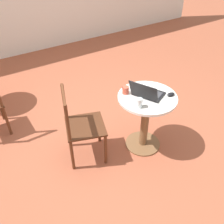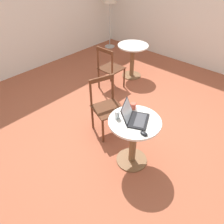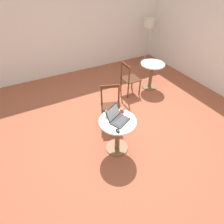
{
  "view_description": "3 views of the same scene",
  "coord_description": "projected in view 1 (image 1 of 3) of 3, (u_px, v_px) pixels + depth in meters",
  "views": [
    {
      "loc": [
        -2.11,
        1.12,
        2.34
      ],
      "look_at": [
        -0.23,
        -0.07,
        0.61
      ],
      "focal_mm": 40.0,
      "sensor_mm": 36.0,
      "label": 1
    },
    {
      "loc": [
        -2.11,
        -1.65,
        2.53
      ],
      "look_at": [
        -0.36,
        -0.07,
        0.69
      ],
      "focal_mm": 35.0,
      "sensor_mm": 36.0,
      "label": 2
    },
    {
      "loc": [
        -1.51,
        -2.42,
        2.86
      ],
      "look_at": [
        -0.28,
        -0.07,
        0.64
      ],
      "focal_mm": 28.0,
      "sensor_mm": 36.0,
      "label": 3
    }
  ],
  "objects": [
    {
      "name": "ground_plane",
      "position": [
        98.0,
        140.0,
        3.32
      ],
      "size": [
        16.0,
        16.0,
        0.0
      ],
      "primitive_type": "plane",
      "color": "#9E5138"
    },
    {
      "name": "cafe_table_near",
      "position": [
        146.0,
        113.0,
        2.95
      ],
      "size": [
        0.68,
        0.68,
        0.76
      ],
      "color": "brown",
      "rests_on": "ground_plane"
    },
    {
      "name": "chair_near_back",
      "position": [
        81.0,
        126.0,
        2.84
      ],
      "size": [
        0.55,
        0.55,
        0.93
      ],
      "color": "#562D19",
      "rests_on": "ground_plane"
    },
    {
      "name": "laptop",
      "position": [
        147.0,
        93.0,
        2.77
      ],
      "size": [
        0.43,
        0.43,
        0.23
      ],
      "color": "black",
      "rests_on": "cafe_table_near"
    },
    {
      "name": "mouse",
      "position": [
        171.0,
        94.0,
        2.8
      ],
      "size": [
        0.06,
        0.1,
        0.03
      ],
      "color": "black",
      "rests_on": "cafe_table_near"
    },
    {
      "name": "mug",
      "position": [
        125.0,
        90.0,
        2.83
      ],
      "size": [
        0.11,
        0.08,
        0.09
      ],
      "color": "#C64C38",
      "rests_on": "cafe_table_near"
    },
    {
      "name": "drinking_glass",
      "position": [
        139.0,
        103.0,
        2.61
      ],
      "size": [
        0.06,
        0.06,
        0.11
      ],
      "color": "silver",
      "rests_on": "cafe_table_near"
    }
  ]
}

